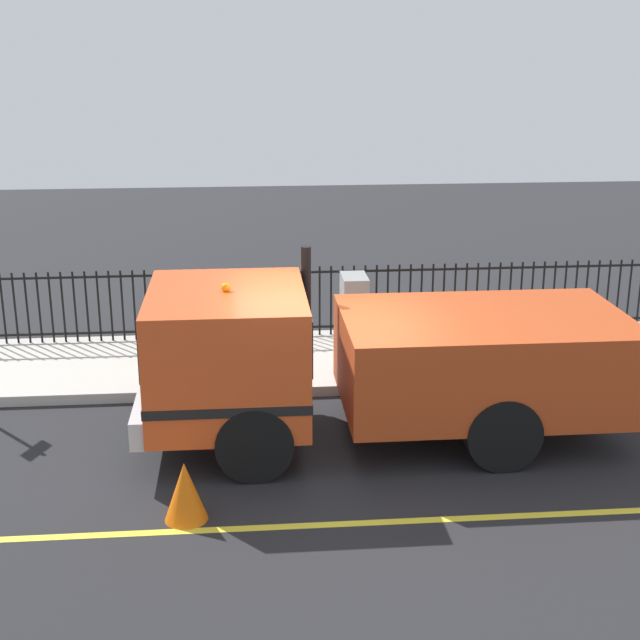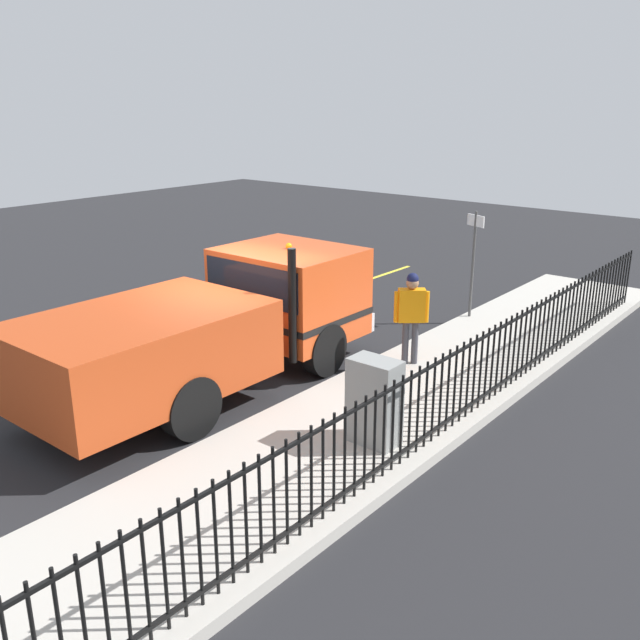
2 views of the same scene
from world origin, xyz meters
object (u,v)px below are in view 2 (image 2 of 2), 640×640
object	(u,v)px
traffic_cone	(236,314)
street_sign	(474,252)
work_truck	(226,317)
utility_cabinet	(374,402)
worker_standing	(411,309)

from	to	relation	value
traffic_cone	street_sign	xyz separation A→B (m)	(3.67, 3.56, 1.26)
work_truck	traffic_cone	distance (m)	3.03
work_truck	utility_cabinet	distance (m)	3.45
worker_standing	street_sign	world-z (taller)	street_sign
traffic_cone	work_truck	bearing A→B (deg)	-46.82
street_sign	utility_cabinet	bearing A→B (deg)	-74.37
worker_standing	street_sign	bearing A→B (deg)	-121.57
work_truck	street_sign	xyz separation A→B (m)	(1.68, 5.68, 0.41)
work_truck	street_sign	world-z (taller)	street_sign
worker_standing	utility_cabinet	size ratio (longest dim) A/B	1.37
work_truck	worker_standing	size ratio (longest dim) A/B	3.85
traffic_cone	street_sign	size ratio (longest dim) A/B	0.30
worker_standing	street_sign	size ratio (longest dim) A/B	0.73
utility_cabinet	traffic_cone	distance (m)	5.98
utility_cabinet	traffic_cone	size ratio (longest dim) A/B	1.76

